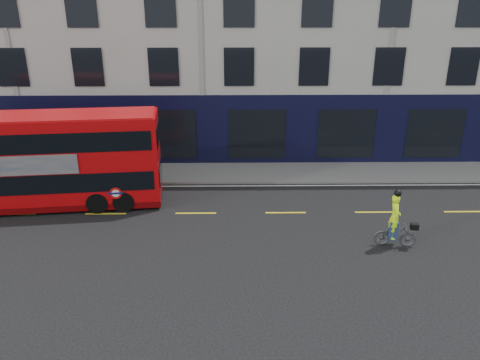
{
  "coord_description": "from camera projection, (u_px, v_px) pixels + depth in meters",
  "views": [
    {
      "loc": [
        1.71,
        -17.32,
        8.95
      ],
      "look_at": [
        1.96,
        1.58,
        1.55
      ],
      "focal_mm": 35.0,
      "sensor_mm": 36.0,
      "label": 1
    }
  ],
  "objects": [
    {
      "name": "road_edge_line",
      "position": [
        201.0,
        186.0,
        23.74
      ],
      "size": [
        58.0,
        0.1,
        0.01
      ],
      "primitive_type": "cube",
      "color": "silver",
      "rests_on": "ground"
    },
    {
      "name": "ground",
      "position": [
        193.0,
        229.0,
        19.37
      ],
      "size": [
        120.0,
        120.0,
        0.0
      ],
      "primitive_type": "plane",
      "color": "black",
      "rests_on": "ground"
    },
    {
      "name": "pavement",
      "position": [
        203.0,
        173.0,
        25.39
      ],
      "size": [
        60.0,
        3.0,
        0.12
      ],
      "primitive_type": "cube",
      "color": "slate",
      "rests_on": "ground"
    },
    {
      "name": "kerb",
      "position": [
        201.0,
        183.0,
        24.0
      ],
      "size": [
        60.0,
        0.12,
        0.13
      ],
      "primitive_type": "cube",
      "color": "slate",
      "rests_on": "ground"
    },
    {
      "name": "bus",
      "position": [
        41.0,
        161.0,
        20.76
      ],
      "size": [
        10.74,
        3.47,
        4.25
      ],
      "rotation": [
        0.0,
        0.0,
        0.1
      ],
      "color": "#C0070B",
      "rests_on": "ground"
    },
    {
      "name": "lane_dashes",
      "position": [
        196.0,
        213.0,
        20.76
      ],
      "size": [
        58.0,
        0.12,
        0.01
      ],
      "primitive_type": null,
      "color": "gold",
      "rests_on": "ground"
    },
    {
      "name": "building_terrace",
      "position": [
        206.0,
        23.0,
        28.68
      ],
      "size": [
        50.0,
        10.07,
        15.0
      ],
      "color": "#B3B0A8",
      "rests_on": "ground"
    },
    {
      "name": "cyclist",
      "position": [
        395.0,
        227.0,
        17.77
      ],
      "size": [
        1.63,
        0.69,
        2.33
      ],
      "rotation": [
        0.0,
        0.0,
        -0.14
      ],
      "color": "#4F5254",
      "rests_on": "ground"
    }
  ]
}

